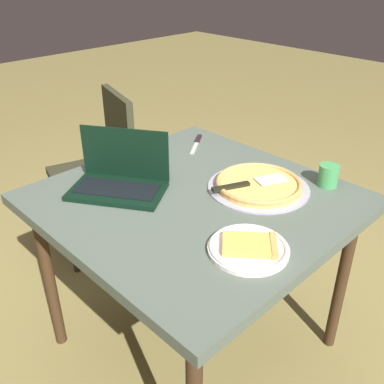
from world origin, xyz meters
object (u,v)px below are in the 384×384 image
(laptop, at_px, (120,178))
(table_knife, at_px, (197,142))
(pizza_plate, at_px, (249,247))
(pizza_tray, at_px, (258,184))
(chair_near, at_px, (103,164))
(dining_table, at_px, (195,213))
(drink_cup, at_px, (328,175))

(laptop, distance_m, table_knife, 0.54)
(pizza_plate, height_order, pizza_tray, pizza_plate)
(pizza_tray, xyz_separation_m, chair_near, (-0.03, 1.04, -0.26))
(dining_table, height_order, laptop, laptop)
(pizza_plate, xyz_separation_m, pizza_tray, (0.33, 0.23, 0.00))
(table_knife, distance_m, drink_cup, 0.65)
(laptop, height_order, drink_cup, laptop)
(pizza_plate, relative_size, table_knife, 1.33)
(dining_table, relative_size, drink_cup, 12.25)
(dining_table, xyz_separation_m, pizza_plate, (-0.12, -0.35, 0.08))
(pizza_tray, relative_size, drink_cup, 4.56)
(pizza_plate, height_order, drink_cup, drink_cup)
(pizza_plate, distance_m, drink_cup, 0.55)
(dining_table, distance_m, chair_near, 0.95)
(dining_table, distance_m, pizza_tray, 0.26)
(laptop, xyz_separation_m, table_knife, (0.52, 0.11, -0.04))
(table_knife, bearing_deg, laptop, -167.72)
(table_knife, distance_m, chair_near, 0.63)
(table_knife, xyz_separation_m, drink_cup, (0.06, -0.65, 0.04))
(pizza_plate, bearing_deg, table_knife, 55.68)
(pizza_tray, distance_m, chair_near, 1.07)
(chair_near, bearing_deg, dining_table, -101.49)
(laptop, bearing_deg, pizza_tray, -44.05)
(pizza_tray, distance_m, drink_cup, 0.27)
(drink_cup, bearing_deg, dining_table, 145.26)
(laptop, height_order, pizza_tray, laptop)
(dining_table, xyz_separation_m, table_knife, (0.36, 0.35, 0.07))
(dining_table, xyz_separation_m, laptop, (-0.16, 0.24, 0.12))
(pizza_plate, bearing_deg, chair_near, 76.42)
(pizza_plate, xyz_separation_m, drink_cup, (0.54, 0.06, 0.03))
(laptop, distance_m, chair_near, 0.81)
(laptop, relative_size, chair_near, 0.45)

